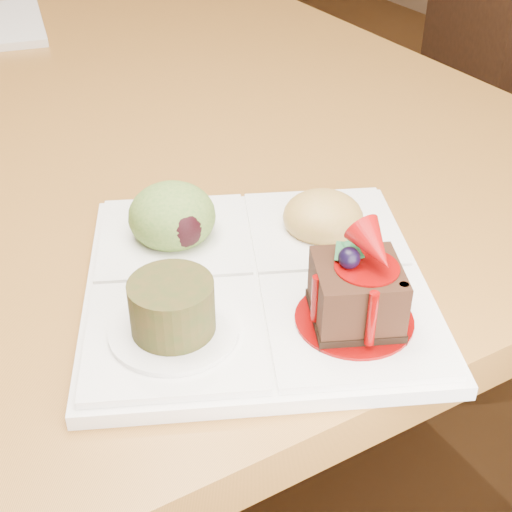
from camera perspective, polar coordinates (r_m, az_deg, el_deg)
ground at (r=1.61m, az=-13.62°, el=-9.93°), size 6.00×6.00×0.00m
dining_table at (r=1.24m, az=-17.95°, el=13.25°), size 1.00×1.80×0.75m
chair_right at (r=1.50m, az=12.21°, el=10.86°), size 0.53×0.53×0.91m
sampler_plate at (r=0.57m, az=-0.20°, el=-0.91°), size 0.36×0.36×0.10m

